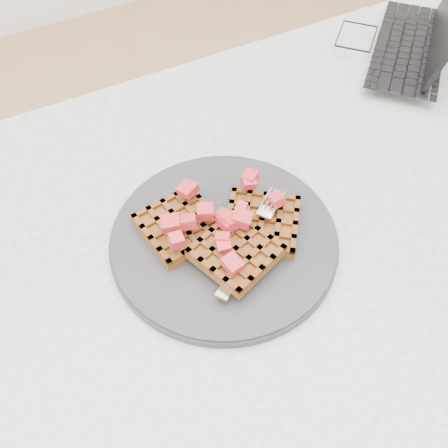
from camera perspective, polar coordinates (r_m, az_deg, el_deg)
name	(u,v)px	position (r m, az deg, el deg)	size (l,w,h in m)	color
ground	(262,404)	(1.35, 4.33, -19.80)	(4.00, 4.00, 0.00)	tan
table	(286,269)	(0.77, 7.16, -5.08)	(1.20, 0.80, 0.75)	silver
plate	(224,239)	(0.65, 0.00, -1.73)	(0.30, 0.30, 0.02)	#252528
waffles	(226,232)	(0.63, 0.18, -0.94)	(0.21, 0.18, 0.03)	brown
strawberry_pile	(224,217)	(0.61, 0.00, 0.80)	(0.15, 0.15, 0.02)	maroon
fork	(255,239)	(0.63, 3.54, -1.76)	(0.02, 0.18, 0.02)	silver
laptop	(400,37)	(1.00, 19.50, 19.49)	(0.35, 0.35, 0.20)	black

